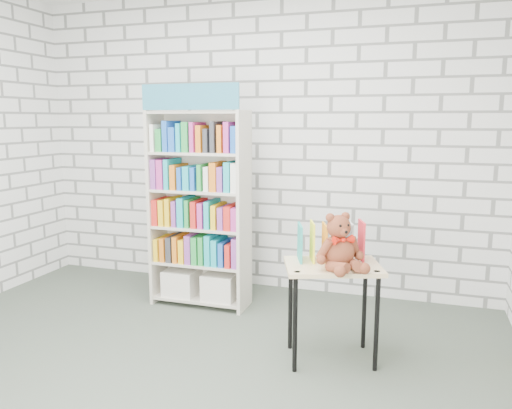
% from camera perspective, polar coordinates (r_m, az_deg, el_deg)
% --- Properties ---
extents(ground, '(4.50, 4.50, 0.00)m').
position_cam_1_polar(ground, '(3.36, -10.96, -19.46)').
color(ground, '#40493E').
rests_on(ground, ground).
extents(room_shell, '(4.52, 4.02, 2.81)m').
position_cam_1_polar(room_shell, '(2.94, -12.10, 12.55)').
color(room_shell, silver).
rests_on(room_shell, ground).
extents(bookshelf, '(0.85, 0.33, 1.91)m').
position_cam_1_polar(bookshelf, '(4.36, -6.43, -0.33)').
color(bookshelf, beige).
rests_on(bookshelf, ground).
extents(display_table, '(0.73, 0.61, 0.67)m').
position_cam_1_polar(display_table, '(3.41, 8.73, -8.30)').
color(display_table, '#DABC82').
rests_on(display_table, ground).
extents(table_books, '(0.48, 0.32, 0.26)m').
position_cam_1_polar(table_books, '(3.45, 8.54, -4.23)').
color(table_books, teal).
rests_on(table_books, display_table).
extents(teddy_bear, '(0.36, 0.35, 0.37)m').
position_cam_1_polar(teddy_bear, '(3.26, 9.54, -4.78)').
color(teddy_bear, maroon).
rests_on(teddy_bear, display_table).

